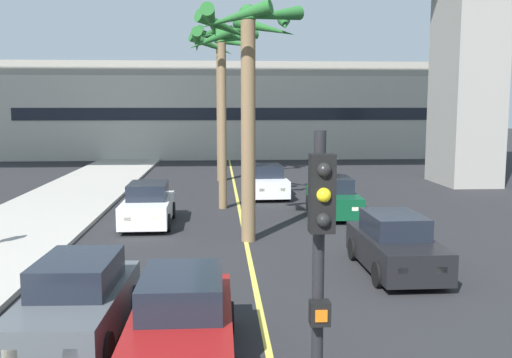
% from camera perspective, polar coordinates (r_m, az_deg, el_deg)
% --- Properties ---
extents(lane_stripe_center, '(0.14, 56.00, 0.01)m').
position_cam_1_polar(lane_stripe_center, '(23.82, -1.57, -3.44)').
color(lane_stripe_center, '#DBCC4C').
rests_on(lane_stripe_center, ground).
extents(pier_building_backdrop, '(38.34, 8.04, 8.05)m').
position_cam_1_polar(pier_building_backdrop, '(50.92, -2.78, 6.74)').
color(pier_building_backdrop, beige).
rests_on(pier_building_backdrop, ground).
extents(car_queue_front, '(1.87, 4.12, 1.56)m').
position_cam_1_polar(car_queue_front, '(21.91, -10.67, -2.61)').
color(car_queue_front, white).
rests_on(car_queue_front, ground).
extents(car_queue_second, '(1.94, 4.16, 1.56)m').
position_cam_1_polar(car_queue_second, '(11.68, -17.33, -11.61)').
color(car_queue_second, '#4C5156').
rests_on(car_queue_second, ground).
extents(car_queue_third, '(1.92, 4.14, 1.56)m').
position_cam_1_polar(car_queue_third, '(23.55, 7.66, -1.86)').
color(car_queue_third, '#0C4728').
rests_on(car_queue_third, ground).
extents(car_queue_fourth, '(1.93, 4.15, 1.56)m').
position_cam_1_polar(car_queue_fourth, '(28.19, 1.13, -0.29)').
color(car_queue_fourth, white).
rests_on(car_queue_fourth, ground).
extents(car_queue_fifth, '(1.84, 4.10, 1.56)m').
position_cam_1_polar(car_queue_fifth, '(10.26, -7.34, -14.01)').
color(car_queue_fifth, maroon).
rests_on(car_queue_fifth, ground).
extents(car_queue_sixth, '(1.87, 4.12, 1.56)m').
position_cam_1_polar(car_queue_sixth, '(15.94, 13.62, -6.40)').
color(car_queue_sixth, black).
rests_on(car_queue_sixth, ground).
extents(traffic_light_median_near, '(0.24, 0.37, 4.20)m').
position_cam_1_polar(traffic_light_median_near, '(5.81, 6.30, -10.00)').
color(traffic_light_median_near, black).
rests_on(traffic_light_median_near, ground).
extents(palm_tree_near_median, '(3.48, 3.58, 7.60)m').
position_cam_1_polar(palm_tree_near_median, '(18.60, -0.75, 11.57)').
color(palm_tree_near_median, brown).
rests_on(palm_tree_near_median, ground).
extents(palm_tree_mid_median, '(3.43, 3.45, 9.00)m').
position_cam_1_polar(palm_tree_mid_median, '(34.03, -3.53, 11.67)').
color(palm_tree_mid_median, brown).
rests_on(palm_tree_mid_median, ground).
extents(palm_tree_far_median, '(3.11, 3.27, 7.70)m').
position_cam_1_polar(palm_tree_far_median, '(24.71, -3.34, 11.46)').
color(palm_tree_far_median, brown).
rests_on(palm_tree_far_median, ground).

